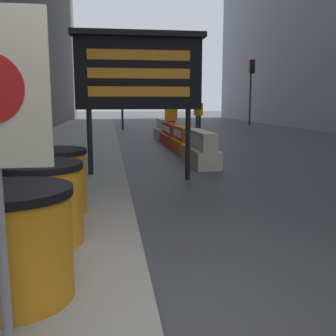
{
  "coord_description": "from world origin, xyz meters",
  "views": [
    {
      "loc": [
        -0.29,
        -2.37,
        1.54
      ],
      "look_at": [
        0.87,
        5.42,
        0.2
      ],
      "focal_mm": 42.0,
      "sensor_mm": 36.0,
      "label": 1
    }
  ],
  "objects_px": {
    "jersey_barrier_cream": "(200,150)",
    "traffic_cone_near": "(191,130)",
    "jersey_barrier_white": "(162,130)",
    "pedestrian_passerby": "(198,112)",
    "jersey_barrier_red_striped": "(171,135)",
    "pedestrian_worker": "(171,116)",
    "traffic_light_near_curb": "(122,76)",
    "traffic_light_far_side": "(251,78)",
    "message_board": "(139,72)",
    "jersey_barrier_orange_far": "(183,141)",
    "barrel_drum_middle": "(40,203)",
    "barrel_drum_foreground": "(14,244)",
    "barrel_drum_back": "(53,181)"
  },
  "relations": [
    {
      "from": "jersey_barrier_cream",
      "to": "traffic_cone_near",
      "type": "relative_size",
      "value": 3.03
    },
    {
      "from": "jersey_barrier_white",
      "to": "pedestrian_passerby",
      "type": "xyz_separation_m",
      "value": [
        2.5,
        4.23,
        0.63
      ]
    },
    {
      "from": "jersey_barrier_red_striped",
      "to": "jersey_barrier_white",
      "type": "distance_m",
      "value": 2.46
    },
    {
      "from": "pedestrian_worker",
      "to": "traffic_light_near_curb",
      "type": "bearing_deg",
      "value": 123.57
    },
    {
      "from": "jersey_barrier_red_striped",
      "to": "traffic_light_far_side",
      "type": "height_order",
      "value": "traffic_light_far_side"
    },
    {
      "from": "message_board",
      "to": "pedestrian_passerby",
      "type": "xyz_separation_m",
      "value": [
        4.12,
        13.07,
        -1.09
      ]
    },
    {
      "from": "traffic_light_near_curb",
      "to": "traffic_light_far_side",
      "type": "xyz_separation_m",
      "value": [
        8.32,
        2.63,
        0.1
      ]
    },
    {
      "from": "jersey_barrier_cream",
      "to": "traffic_light_near_curb",
      "type": "xyz_separation_m",
      "value": [
        -1.47,
        12.64,
        2.53
      ]
    },
    {
      "from": "jersey_barrier_orange_far",
      "to": "pedestrian_passerby",
      "type": "xyz_separation_m",
      "value": [
        2.5,
        8.92,
        0.64
      ]
    },
    {
      "from": "jersey_barrier_red_striped",
      "to": "pedestrian_worker",
      "type": "distance_m",
      "value": 1.14
    },
    {
      "from": "barrel_drum_middle",
      "to": "message_board",
      "type": "xyz_separation_m",
      "value": [
        1.25,
        3.69,
        1.51
      ]
    },
    {
      "from": "jersey_barrier_orange_far",
      "to": "traffic_light_near_curb",
      "type": "distance_m",
      "value": 10.71
    },
    {
      "from": "barrel_drum_foreground",
      "to": "traffic_light_near_curb",
      "type": "bearing_deg",
      "value": 85.84
    },
    {
      "from": "barrel_drum_middle",
      "to": "jersey_barrier_cream",
      "type": "distance_m",
      "value": 6.21
    },
    {
      "from": "barrel_drum_middle",
      "to": "pedestrian_passerby",
      "type": "distance_m",
      "value": 17.6
    },
    {
      "from": "pedestrian_worker",
      "to": "barrel_drum_middle",
      "type": "bearing_deg",
      "value": -84.37
    },
    {
      "from": "barrel_drum_back",
      "to": "jersey_barrier_red_striped",
      "type": "distance_m",
      "value": 9.42
    },
    {
      "from": "barrel_drum_foreground",
      "to": "pedestrian_worker",
      "type": "relative_size",
      "value": 0.51
    },
    {
      "from": "message_board",
      "to": "pedestrian_worker",
      "type": "bearing_deg",
      "value": 76.5
    },
    {
      "from": "jersey_barrier_red_striped",
      "to": "jersey_barrier_cream",
      "type": "bearing_deg",
      "value": -90.0
    },
    {
      "from": "barrel_drum_middle",
      "to": "message_board",
      "type": "distance_m",
      "value": 4.18
    },
    {
      "from": "traffic_light_near_curb",
      "to": "traffic_light_far_side",
      "type": "relative_size",
      "value": 0.96
    },
    {
      "from": "pedestrian_worker",
      "to": "traffic_cone_near",
      "type": "bearing_deg",
      "value": 77.21
    },
    {
      "from": "barrel_drum_foreground",
      "to": "message_board",
      "type": "relative_size",
      "value": 0.3
    },
    {
      "from": "barrel_drum_foreground",
      "to": "pedestrian_worker",
      "type": "distance_m",
      "value": 12.47
    },
    {
      "from": "barrel_drum_foreground",
      "to": "traffic_cone_near",
      "type": "distance_m",
      "value": 14.34
    },
    {
      "from": "jersey_barrier_orange_far",
      "to": "jersey_barrier_white",
      "type": "xyz_separation_m",
      "value": [
        -0.0,
        4.68,
        0.01
      ]
    },
    {
      "from": "pedestrian_passerby",
      "to": "traffic_light_near_curb",
      "type": "bearing_deg",
      "value": 43.14
    },
    {
      "from": "barrel_drum_middle",
      "to": "pedestrian_passerby",
      "type": "xyz_separation_m",
      "value": [
        5.37,
        16.76,
        0.42
      ]
    },
    {
      "from": "jersey_barrier_cream",
      "to": "traffic_cone_near",
      "type": "distance_m",
      "value": 7.24
    },
    {
      "from": "message_board",
      "to": "jersey_barrier_red_striped",
      "type": "height_order",
      "value": "message_board"
    },
    {
      "from": "traffic_cone_near",
      "to": "jersey_barrier_cream",
      "type": "bearing_deg",
      "value": -99.79
    },
    {
      "from": "traffic_light_near_curb",
      "to": "jersey_barrier_cream",
      "type": "bearing_deg",
      "value": -83.36
    },
    {
      "from": "traffic_cone_near",
      "to": "traffic_light_near_curb",
      "type": "distance_m",
      "value": 6.65
    },
    {
      "from": "barrel_drum_back",
      "to": "traffic_light_near_curb",
      "type": "bearing_deg",
      "value": 85.21
    },
    {
      "from": "barrel_drum_back",
      "to": "message_board",
      "type": "height_order",
      "value": "message_board"
    },
    {
      "from": "barrel_drum_back",
      "to": "jersey_barrier_orange_far",
      "type": "height_order",
      "value": "barrel_drum_back"
    },
    {
      "from": "message_board",
      "to": "jersey_barrier_red_striped",
      "type": "relative_size",
      "value": 1.31
    },
    {
      "from": "jersey_barrier_orange_far",
      "to": "traffic_cone_near",
      "type": "xyz_separation_m",
      "value": [
        1.23,
        4.79,
        -0.02
      ]
    },
    {
      "from": "traffic_light_far_side",
      "to": "pedestrian_passerby",
      "type": "bearing_deg",
      "value": -137.34
    },
    {
      "from": "barrel_drum_back",
      "to": "jersey_barrier_cream",
      "type": "distance_m",
      "value": 5.27
    },
    {
      "from": "barrel_drum_foreground",
      "to": "jersey_barrier_cream",
      "type": "bearing_deg",
      "value": 66.51
    },
    {
      "from": "barrel_drum_foreground",
      "to": "jersey_barrier_white",
      "type": "xyz_separation_m",
      "value": [
        2.87,
        13.63,
        -0.2
      ]
    },
    {
      "from": "barrel_drum_foreground",
      "to": "jersey_barrier_red_striped",
      "type": "relative_size",
      "value": 0.39
    },
    {
      "from": "pedestrian_passerby",
      "to": "traffic_light_far_side",
      "type": "bearing_deg",
      "value": -75.0
    },
    {
      "from": "message_board",
      "to": "jersey_barrier_white",
      "type": "bearing_deg",
      "value": 79.61
    },
    {
      "from": "barrel_drum_back",
      "to": "jersey_barrier_orange_far",
      "type": "relative_size",
      "value": 0.52
    },
    {
      "from": "barrel_drum_back",
      "to": "traffic_cone_near",
      "type": "height_order",
      "value": "barrel_drum_back"
    },
    {
      "from": "message_board",
      "to": "pedestrian_worker",
      "type": "xyz_separation_m",
      "value": [
        1.75,
        7.3,
        -1.09
      ]
    },
    {
      "from": "jersey_barrier_white",
      "to": "traffic_cone_near",
      "type": "bearing_deg",
      "value": 5.19
    }
  ]
}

